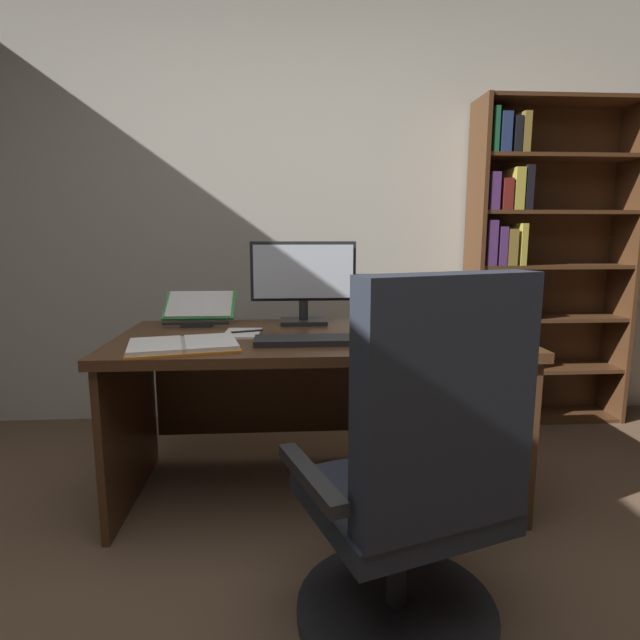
{
  "coord_description": "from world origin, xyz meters",
  "views": [
    {
      "loc": [
        -0.06,
        -0.96,
        1.15
      ],
      "look_at": [
        0.08,
        1.15,
        0.79
      ],
      "focal_mm": 28.89,
      "sensor_mm": 36.0,
      "label": 1
    }
  ],
  "objects_px": {
    "desk": "(316,373)",
    "keyboard": "(308,340)",
    "monitor": "(303,282)",
    "coffee_mug": "(462,319)",
    "office_chair": "(417,494)",
    "pen": "(247,331)",
    "computer_mouse": "(383,337)",
    "reading_stand_with_book": "(199,308)",
    "open_binder": "(183,345)",
    "notepad": "(242,333)",
    "bookshelf": "(529,272)",
    "laptop": "(388,312)"
  },
  "relations": [
    {
      "from": "keyboard",
      "to": "computer_mouse",
      "type": "bearing_deg",
      "value": 0.0
    },
    {
      "from": "notepad",
      "to": "coffee_mug",
      "type": "xyz_separation_m",
      "value": [
        0.98,
        0.05,
        0.04
      ]
    },
    {
      "from": "laptop",
      "to": "computer_mouse",
      "type": "distance_m",
      "value": 0.47
    },
    {
      "from": "monitor",
      "to": "keyboard",
      "type": "bearing_deg",
      "value": -90.0
    },
    {
      "from": "open_binder",
      "to": "keyboard",
      "type": "bearing_deg",
      "value": -6.39
    },
    {
      "from": "keyboard",
      "to": "reading_stand_with_book",
      "type": "distance_m",
      "value": 0.71
    },
    {
      "from": "desk",
      "to": "pen",
      "type": "height_order",
      "value": "pen"
    },
    {
      "from": "office_chair",
      "to": "desk",
      "type": "bearing_deg",
      "value": 84.37
    },
    {
      "from": "keyboard",
      "to": "notepad",
      "type": "relative_size",
      "value": 2.0
    },
    {
      "from": "notepad",
      "to": "pen",
      "type": "bearing_deg",
      "value": 0.0
    },
    {
      "from": "bookshelf",
      "to": "coffee_mug",
      "type": "height_order",
      "value": "bookshelf"
    },
    {
      "from": "computer_mouse",
      "to": "coffee_mug",
      "type": "bearing_deg",
      "value": 31.7
    },
    {
      "from": "computer_mouse",
      "to": "reading_stand_with_book",
      "type": "relative_size",
      "value": 0.31
    },
    {
      "from": "office_chair",
      "to": "computer_mouse",
      "type": "relative_size",
      "value": 10.18
    },
    {
      "from": "desk",
      "to": "monitor",
      "type": "bearing_deg",
      "value": 102.79
    },
    {
      "from": "pen",
      "to": "notepad",
      "type": "bearing_deg",
      "value": 180.0
    },
    {
      "from": "office_chair",
      "to": "monitor",
      "type": "height_order",
      "value": "monitor"
    },
    {
      "from": "monitor",
      "to": "coffee_mug",
      "type": "distance_m",
      "value": 0.75
    },
    {
      "from": "pen",
      "to": "coffee_mug",
      "type": "xyz_separation_m",
      "value": [
        0.96,
        0.05,
        0.03
      ]
    },
    {
      "from": "bookshelf",
      "to": "coffee_mug",
      "type": "bearing_deg",
      "value": -131.18
    },
    {
      "from": "bookshelf",
      "to": "pen",
      "type": "height_order",
      "value": "bookshelf"
    },
    {
      "from": "monitor",
      "to": "laptop",
      "type": "relative_size",
      "value": 1.59
    },
    {
      "from": "open_binder",
      "to": "pen",
      "type": "distance_m",
      "value": 0.33
    },
    {
      "from": "laptop",
      "to": "coffee_mug",
      "type": "bearing_deg",
      "value": -34.63
    },
    {
      "from": "reading_stand_with_book",
      "to": "open_binder",
      "type": "relative_size",
      "value": 0.73
    },
    {
      "from": "office_chair",
      "to": "computer_mouse",
      "type": "xyz_separation_m",
      "value": [
        0.03,
        0.7,
        0.29
      ]
    },
    {
      "from": "pen",
      "to": "reading_stand_with_book",
      "type": "bearing_deg",
      "value": 129.31
    },
    {
      "from": "keyboard",
      "to": "computer_mouse",
      "type": "distance_m",
      "value": 0.3
    },
    {
      "from": "coffee_mug",
      "to": "open_binder",
      "type": "bearing_deg",
      "value": -165.67
    },
    {
      "from": "laptop",
      "to": "pen",
      "type": "relative_size",
      "value": 2.24
    },
    {
      "from": "keyboard",
      "to": "bookshelf",
      "type": "bearing_deg",
      "value": 36.48
    },
    {
      "from": "keyboard",
      "to": "computer_mouse",
      "type": "relative_size",
      "value": 4.04
    },
    {
      "from": "pen",
      "to": "desk",
      "type": "bearing_deg",
      "value": 10.51
    },
    {
      "from": "bookshelf",
      "to": "open_binder",
      "type": "distance_m",
      "value": 2.15
    },
    {
      "from": "coffee_mug",
      "to": "laptop",
      "type": "bearing_deg",
      "value": 145.37
    },
    {
      "from": "monitor",
      "to": "coffee_mug",
      "type": "relative_size",
      "value": 5.45
    },
    {
      "from": "office_chair",
      "to": "coffee_mug",
      "type": "relative_size",
      "value": 11.54
    },
    {
      "from": "computer_mouse",
      "to": "open_binder",
      "type": "relative_size",
      "value": 0.23
    },
    {
      "from": "monitor",
      "to": "notepad",
      "type": "height_order",
      "value": "monitor"
    },
    {
      "from": "desk",
      "to": "open_binder",
      "type": "height_order",
      "value": "open_binder"
    },
    {
      "from": "bookshelf",
      "to": "office_chair",
      "type": "relative_size",
      "value": 1.8
    },
    {
      "from": "office_chair",
      "to": "pen",
      "type": "height_order",
      "value": "office_chair"
    },
    {
      "from": "monitor",
      "to": "notepad",
      "type": "bearing_deg",
      "value": -136.86
    },
    {
      "from": "office_chair",
      "to": "pen",
      "type": "bearing_deg",
      "value": 101.3
    },
    {
      "from": "desk",
      "to": "keyboard",
      "type": "distance_m",
      "value": 0.33
    },
    {
      "from": "desk",
      "to": "office_chair",
      "type": "xyz_separation_m",
      "value": [
        0.22,
        -0.96,
        -0.08
      ]
    },
    {
      "from": "pen",
      "to": "coffee_mug",
      "type": "distance_m",
      "value": 0.96
    },
    {
      "from": "reading_stand_with_book",
      "to": "coffee_mug",
      "type": "bearing_deg",
      "value": -11.62
    },
    {
      "from": "notepad",
      "to": "monitor",
      "type": "bearing_deg",
      "value": 43.14
    },
    {
      "from": "desk",
      "to": "notepad",
      "type": "height_order",
      "value": "notepad"
    }
  ]
}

